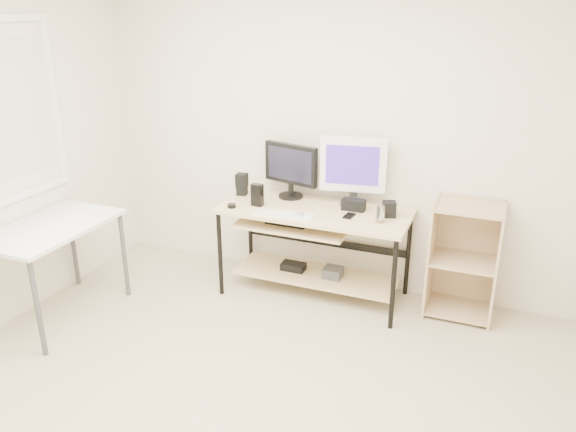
{
  "coord_description": "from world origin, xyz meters",
  "views": [
    {
      "loc": [
        1.36,
        -2.27,
        2.27
      ],
      "look_at": [
        -0.09,
        1.3,
        0.81
      ],
      "focal_mm": 35.0,
      "sensor_mm": 36.0,
      "label": 1
    }
  ],
  "objects_px": {
    "desk": "(312,233)",
    "side_table": "(51,236)",
    "black_monitor": "(291,167)",
    "white_imac": "(353,167)",
    "audio_controller": "(257,195)",
    "shelf_unit": "(464,258)"
  },
  "relations": [
    {
      "from": "desk",
      "to": "black_monitor",
      "type": "xyz_separation_m",
      "value": [
        -0.26,
        0.2,
        0.47
      ]
    },
    {
      "from": "shelf_unit",
      "to": "audio_controller",
      "type": "xyz_separation_m",
      "value": [
        -1.61,
        -0.26,
        0.39
      ]
    },
    {
      "from": "shelf_unit",
      "to": "black_monitor",
      "type": "height_order",
      "value": "black_monitor"
    },
    {
      "from": "side_table",
      "to": "black_monitor",
      "type": "distance_m",
      "value": 1.91
    },
    {
      "from": "desk",
      "to": "audio_controller",
      "type": "relative_size",
      "value": 8.33
    },
    {
      "from": "desk",
      "to": "side_table",
      "type": "xyz_separation_m",
      "value": [
        -1.65,
        -1.06,
        0.13
      ]
    },
    {
      "from": "white_imac",
      "to": "audio_controller",
      "type": "height_order",
      "value": "white_imac"
    },
    {
      "from": "black_monitor",
      "to": "audio_controller",
      "type": "distance_m",
      "value": 0.38
    },
    {
      "from": "side_table",
      "to": "white_imac",
      "type": "bearing_deg",
      "value": 33.15
    },
    {
      "from": "white_imac",
      "to": "black_monitor",
      "type": "bearing_deg",
      "value": 170.17
    },
    {
      "from": "shelf_unit",
      "to": "white_imac",
      "type": "xyz_separation_m",
      "value": [
        -0.91,
        0.03,
        0.62
      ]
    },
    {
      "from": "side_table",
      "to": "audio_controller",
      "type": "distance_m",
      "value": 1.57
    },
    {
      "from": "white_imac",
      "to": "audio_controller",
      "type": "distance_m",
      "value": 0.79
    },
    {
      "from": "desk",
      "to": "shelf_unit",
      "type": "relative_size",
      "value": 1.67
    },
    {
      "from": "side_table",
      "to": "shelf_unit",
      "type": "xyz_separation_m",
      "value": [
        2.83,
        1.22,
        -0.22
      ]
    },
    {
      "from": "white_imac",
      "to": "side_table",
      "type": "bearing_deg",
      "value": -156.54
    },
    {
      "from": "shelf_unit",
      "to": "black_monitor",
      "type": "xyz_separation_m",
      "value": [
        -1.43,
        0.04,
        0.56
      ]
    },
    {
      "from": "shelf_unit",
      "to": "audio_controller",
      "type": "distance_m",
      "value": 1.67
    },
    {
      "from": "shelf_unit",
      "to": "audio_controller",
      "type": "relative_size",
      "value": 5.0
    },
    {
      "from": "black_monitor",
      "to": "white_imac",
      "type": "relative_size",
      "value": 0.88
    },
    {
      "from": "black_monitor",
      "to": "audio_controller",
      "type": "relative_size",
      "value": 2.72
    },
    {
      "from": "side_table",
      "to": "white_imac",
      "type": "xyz_separation_m",
      "value": [
        1.92,
        1.25,
        0.4
      ]
    }
  ]
}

